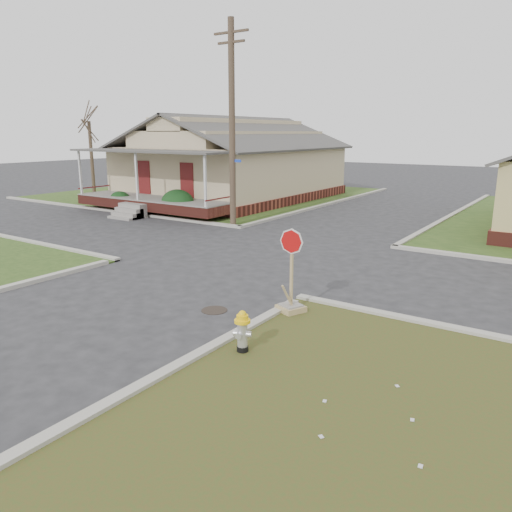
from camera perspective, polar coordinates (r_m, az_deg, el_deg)
The scene contains 11 objects.
ground at distance 14.09m, azimuth -10.51°, elevation -3.83°, with size 120.00×120.00×0.00m, color #272629.
verge_far_left at distance 35.79m, azimuth -5.28°, elevation 7.12°, with size 19.00×19.00×0.05m, color #2A4318.
curbs at distance 17.85m, azimuth 0.74°, elevation 0.19°, with size 80.00×40.00×0.12m, color #A7A397, non-canonical shape.
manhole at distance 12.34m, azimuth -4.78°, elevation -6.19°, with size 0.64×0.64×0.01m, color black.
corner_house at distance 32.71m, azimuth -2.71°, elevation 10.49°, with size 10.10×15.50×5.30m.
utility_pole at distance 22.95m, azimuth -2.76°, elevation 14.97°, with size 1.80×0.28×9.00m.
tree_far_left at distance 34.96m, azimuth -18.26°, elevation 10.41°, with size 0.22×0.22×4.90m, color #453427.
fire_hydrant at distance 9.84m, azimuth -1.56°, elevation -8.34°, with size 0.32×0.32×0.85m.
stop_sign at distance 12.00m, azimuth 4.02°, elevation -4.33°, with size 0.58×0.56×2.04m.
hedge_left at distance 28.77m, azimuth -15.25°, elevation 6.14°, with size 1.39×1.14×1.06m, color #143916.
hedge_right at distance 26.18m, azimuth -8.95°, elevation 5.95°, with size 1.65×1.35×1.26m, color #143916.
Camera 1 is at (9.51, -9.50, 4.25)m, focal length 35.00 mm.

